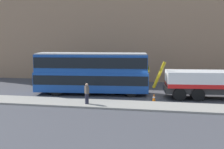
% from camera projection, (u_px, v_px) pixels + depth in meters
% --- Properties ---
extents(ground_plane, '(120.00, 120.00, 0.00)m').
position_uv_depth(ground_plane, '(156.00, 96.00, 26.08)').
color(ground_plane, '#424247').
extents(near_kerb, '(60.00, 2.80, 0.15)m').
position_uv_depth(near_kerb, '(155.00, 106.00, 21.97)').
color(near_kerb, gray).
rests_on(near_kerb, ground_plane).
extents(building_facade, '(60.00, 1.50, 16.00)m').
position_uv_depth(building_facade, '(159.00, 17.00, 33.67)').
color(building_facade, '#9E7A5B').
rests_on(building_facade, ground_plane).
extents(recovery_tow_truck, '(10.23, 3.50, 3.67)m').
position_uv_depth(recovery_tow_truck, '(220.00, 80.00, 24.73)').
color(recovery_tow_truck, '#2D2D2D').
rests_on(recovery_tow_truck, ground_plane).
extents(double_decker_bus, '(11.19, 3.61, 4.06)m').
position_uv_depth(double_decker_bus, '(92.00, 72.00, 26.73)').
color(double_decker_bus, '#19479E').
rests_on(double_decker_bus, ground_plane).
extents(pedestrian_onlooker, '(0.45, 0.47, 1.71)m').
position_uv_depth(pedestrian_onlooker, '(87.00, 94.00, 22.37)').
color(pedestrian_onlooker, '#232333').
rests_on(pedestrian_onlooker, near_kerb).
extents(traffic_cone_near_bus, '(0.36, 0.36, 0.72)m').
position_uv_depth(traffic_cone_near_bus, '(154.00, 98.00, 23.82)').
color(traffic_cone_near_bus, orange).
rests_on(traffic_cone_near_bus, ground_plane).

